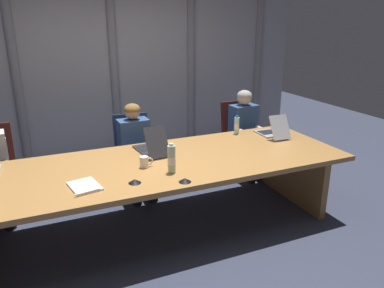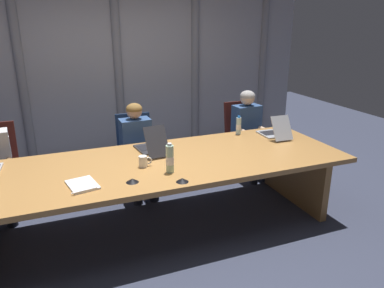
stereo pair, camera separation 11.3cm
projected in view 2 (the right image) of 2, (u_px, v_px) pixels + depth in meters
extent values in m
plane|color=#383D51|center=(161.00, 227.00, 3.86)|extent=(11.76, 11.76, 0.00)
cube|color=#B77F42|center=(159.00, 164.00, 3.64)|extent=(3.80, 1.28, 0.05)
cube|color=black|center=(159.00, 170.00, 3.66)|extent=(3.23, 0.10, 0.06)
cube|color=olive|center=(295.00, 174.00, 4.33)|extent=(0.08, 1.09, 0.68)
cube|color=#9999A0|center=(115.00, 73.00, 5.26)|extent=(5.88, 0.10, 2.67)
cylinder|color=gray|center=(22.00, 78.00, 4.78)|extent=(0.12, 0.12, 2.62)
cylinder|color=gray|center=(118.00, 73.00, 5.23)|extent=(0.12, 0.12, 2.62)
cylinder|color=gray|center=(195.00, 69.00, 5.64)|extent=(0.12, 0.12, 2.62)
cylinder|color=gray|center=(262.00, 66.00, 6.06)|extent=(0.12, 0.12, 2.62)
cube|color=#2D2D33|center=(148.00, 149.00, 3.96)|extent=(0.26, 0.37, 0.02)
cube|color=black|center=(147.00, 147.00, 3.98)|extent=(0.21, 0.21, 0.00)
cube|color=#2D2D33|center=(157.00, 142.00, 3.71)|extent=(0.24, 0.18, 0.29)
cube|color=black|center=(156.00, 141.00, 3.71)|extent=(0.22, 0.16, 0.26)
cube|color=#A8ADB7|center=(270.00, 134.00, 4.47)|extent=(0.24, 0.32, 0.02)
cube|color=black|center=(269.00, 133.00, 4.49)|extent=(0.20, 0.18, 0.00)
cube|color=#A8ADB7|center=(282.00, 128.00, 4.23)|extent=(0.24, 0.16, 0.26)
cube|color=black|center=(282.00, 128.00, 4.23)|extent=(0.21, 0.14, 0.23)
cylinder|color=#262628|center=(1.00, 194.00, 4.13)|extent=(0.05, 0.05, 0.34)
cylinder|color=black|center=(4.00, 209.00, 4.19)|extent=(0.60, 0.60, 0.04)
cube|color=navy|center=(137.00, 158.00, 4.61)|extent=(0.52, 0.52, 0.08)
cube|color=navy|center=(133.00, 132.00, 4.72)|extent=(0.44, 0.15, 0.48)
cylinder|color=#262628|center=(138.00, 174.00, 4.68)|extent=(0.05, 0.05, 0.34)
cylinder|color=black|center=(139.00, 187.00, 4.74)|extent=(0.60, 0.60, 0.04)
cube|color=#511E19|center=(245.00, 144.00, 5.15)|extent=(0.49, 0.49, 0.08)
cube|color=#511E19|center=(239.00, 119.00, 5.25)|extent=(0.43, 0.13, 0.51)
cylinder|color=#262628|center=(245.00, 158.00, 5.22)|extent=(0.05, 0.05, 0.34)
cylinder|color=black|center=(244.00, 170.00, 5.28)|extent=(0.60, 0.60, 0.04)
cylinder|color=silver|center=(7.00, 147.00, 4.00)|extent=(0.08, 0.14, 0.27)
cylinder|color=#8C6647|center=(9.00, 163.00, 3.85)|extent=(0.09, 0.30, 0.06)
cylinder|color=#262833|center=(6.00, 182.00, 3.91)|extent=(0.16, 0.41, 0.13)
cylinder|color=#262833|center=(10.00, 207.00, 3.82)|extent=(0.11, 0.11, 0.44)
cube|color=#335184|center=(135.00, 138.00, 4.50)|extent=(0.37, 0.23, 0.47)
sphere|color=tan|center=(134.00, 111.00, 4.39)|extent=(0.19, 0.19, 0.19)
ellipsoid|color=olive|center=(134.00, 109.00, 4.38)|extent=(0.19, 0.19, 0.14)
cylinder|color=#335184|center=(147.00, 133.00, 4.54)|extent=(0.07, 0.14, 0.27)
cylinder|color=tan|center=(153.00, 147.00, 4.40)|extent=(0.07, 0.30, 0.06)
cylinder|color=#335184|center=(123.00, 136.00, 4.43)|extent=(0.07, 0.14, 0.27)
cylinder|color=tan|center=(128.00, 150.00, 4.28)|extent=(0.07, 0.30, 0.06)
cylinder|color=#262833|center=(149.00, 162.00, 4.45)|extent=(0.14, 0.40, 0.13)
cylinder|color=#262833|center=(154.00, 184.00, 4.36)|extent=(0.11, 0.11, 0.44)
cylinder|color=#262833|center=(133.00, 165.00, 4.37)|extent=(0.14, 0.40, 0.13)
cylinder|color=#262833|center=(137.00, 187.00, 4.28)|extent=(0.11, 0.11, 0.44)
cube|color=#335184|center=(246.00, 124.00, 5.03)|extent=(0.37, 0.24, 0.51)
sphere|color=beige|center=(248.00, 98.00, 4.92)|extent=(0.20, 0.20, 0.20)
ellipsoid|color=#B2ADA8|center=(248.00, 96.00, 4.91)|extent=(0.20, 0.20, 0.15)
cylinder|color=#335184|center=(256.00, 118.00, 5.08)|extent=(0.08, 0.14, 0.27)
cylinder|color=beige|center=(264.00, 130.00, 4.93)|extent=(0.08, 0.30, 0.06)
cylinder|color=#335184|center=(237.00, 120.00, 4.95)|extent=(0.08, 0.14, 0.27)
cylinder|color=beige|center=(245.00, 133.00, 4.81)|extent=(0.08, 0.30, 0.06)
cylinder|color=#262833|center=(260.00, 147.00, 5.00)|extent=(0.16, 0.41, 0.13)
cylinder|color=#262833|center=(267.00, 165.00, 4.91)|extent=(0.11, 0.11, 0.44)
cylinder|color=#262833|center=(247.00, 149.00, 4.91)|extent=(0.16, 0.41, 0.13)
cylinder|color=#262833|center=(254.00, 168.00, 4.83)|extent=(0.11, 0.11, 0.44)
cylinder|color=#ADD1B2|center=(170.00, 159.00, 3.34)|extent=(0.07, 0.07, 0.26)
cylinder|color=white|center=(170.00, 160.00, 3.35)|extent=(0.07, 0.07, 0.08)
cylinder|color=white|center=(170.00, 144.00, 3.30)|extent=(0.04, 0.04, 0.02)
cylinder|color=silver|center=(239.00, 126.00, 4.47)|extent=(0.06, 0.06, 0.21)
cylinder|color=white|center=(239.00, 127.00, 4.47)|extent=(0.06, 0.06, 0.06)
cylinder|color=blue|center=(239.00, 117.00, 4.43)|extent=(0.03, 0.03, 0.02)
cylinder|color=white|center=(143.00, 161.00, 3.49)|extent=(0.08, 0.08, 0.11)
torus|color=white|center=(148.00, 161.00, 3.51)|extent=(0.07, 0.01, 0.07)
cone|color=black|center=(182.00, 180.00, 3.17)|extent=(0.11, 0.11, 0.03)
cone|color=black|center=(132.00, 180.00, 3.16)|extent=(0.11, 0.11, 0.03)
cube|color=silver|center=(82.00, 185.00, 3.10)|extent=(0.27, 0.34, 0.02)
cylinder|color=silver|center=(84.00, 191.00, 2.97)|extent=(0.21, 0.05, 0.01)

